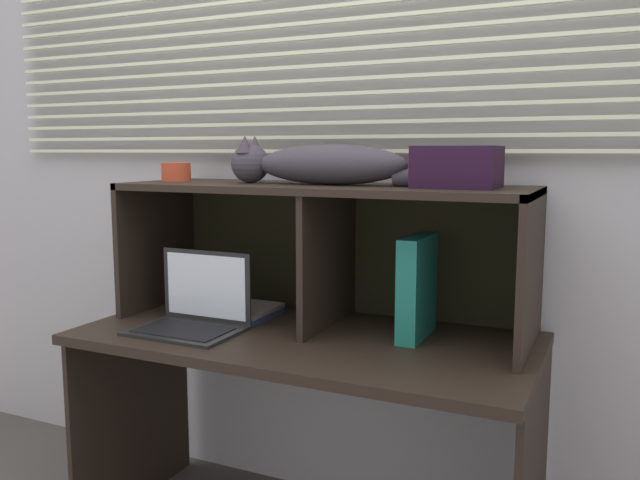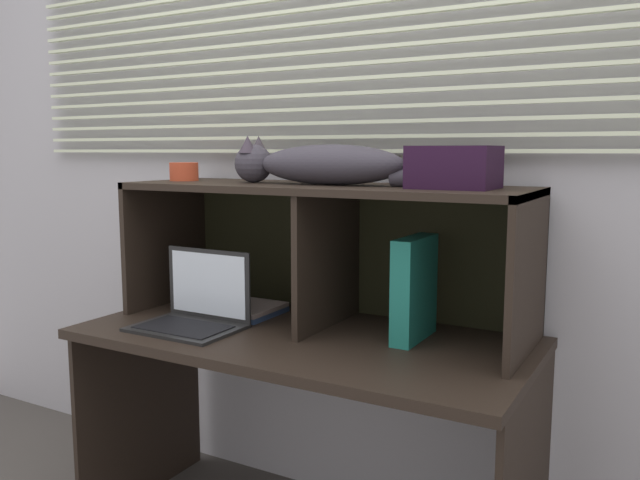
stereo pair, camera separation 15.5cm
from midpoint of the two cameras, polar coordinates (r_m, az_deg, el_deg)
name	(u,v)px [view 2 (the right image)]	position (r m, az deg, el deg)	size (l,w,h in m)	color
back_panel_with_blinds	(357,147)	(2.24, 5.30, 8.08)	(4.40, 0.08, 2.50)	#B3B0B5
desk	(302,377)	(2.03, 0.66, -11.92)	(1.37, 0.67, 0.70)	black
hutch_shelf_unit	(326,226)	(2.05, 2.73, 1.23)	(1.29, 0.42, 0.45)	black
cat	(321,165)	(2.01, 2.31, 6.62)	(0.83, 0.15, 0.15)	#3A363F
laptop	(195,311)	(2.07, -8.85, -6.16)	(0.33, 0.23, 0.24)	black
binder_upright	(414,289)	(1.92, 10.58, -4.22)	(0.06, 0.23, 0.30)	#1C7465
book_stack	(249,310)	(2.21, -4.22, -6.15)	(0.19, 0.22, 0.03)	#334E7F
small_basket	(184,172)	(2.31, -9.96, 5.93)	(0.10, 0.10, 0.06)	#C04427
storage_box	(454,167)	(1.85, 14.07, 6.21)	(0.23, 0.19, 0.12)	black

